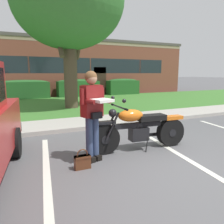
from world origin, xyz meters
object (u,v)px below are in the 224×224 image
at_px(hedge_center_left, 25,89).
at_px(rider_person, 93,109).
at_px(handbag, 82,161).
at_px(shade_tree, 68,2).
at_px(hedge_right, 123,86).
at_px(motorcycle, 143,128).
at_px(brick_building, 24,68).
at_px(hedge_center_right, 78,88).

bearing_deg(hedge_center_left, rider_person, -87.72).
height_order(handbag, shade_tree, shade_tree).
bearing_deg(hedge_right, shade_tree, -136.92).
xyz_separation_m(motorcycle, hedge_center_left, (-1.67, 11.20, 0.17)).
bearing_deg(rider_person, hedge_center_left, 92.28).
bearing_deg(brick_building, hedge_center_left, -94.07).
bearing_deg(motorcycle, shade_tree, 89.67).
relative_size(shade_tree, hedge_center_left, 2.28).
bearing_deg(motorcycle, hedge_right, 64.40).
bearing_deg(brick_building, hedge_right, -39.72).
distance_m(motorcycle, hedge_center_left, 11.33).
bearing_deg(hedge_center_right, motorcycle, -99.37).
distance_m(rider_person, shade_tree, 7.48).
relative_size(handbag, brick_building, 0.01).
height_order(hedge_center_left, hedge_right, same).
distance_m(rider_person, handbag, 0.96).
distance_m(shade_tree, hedge_center_right, 6.69).
xyz_separation_m(motorcycle, brick_building, (-1.28, 16.73, 1.61)).
bearing_deg(hedge_right, handbag, -120.64).
xyz_separation_m(hedge_center_right, hedge_right, (3.52, 0.00, 0.00)).
height_order(motorcycle, hedge_center_right, hedge_center_right).
relative_size(motorcycle, shade_tree, 0.33).
bearing_deg(handbag, rider_person, 42.56).
bearing_deg(hedge_center_left, hedge_center_right, 0.00).
distance_m(rider_person, hedge_center_right, 11.77).
relative_size(rider_person, hedge_right, 0.70).
height_order(rider_person, brick_building, brick_building).
distance_m(handbag, hedge_right, 13.53).
distance_m(motorcycle, hedge_center_right, 11.36).
bearing_deg(rider_person, hedge_right, 59.88).
height_order(rider_person, hedge_center_left, rider_person).
relative_size(motorcycle, handbag, 6.23).
distance_m(hedge_center_right, brick_building, 6.51).
bearing_deg(handbag, hedge_center_left, 90.73).
distance_m(handbag, hedge_center_right, 12.12).
xyz_separation_m(rider_person, brick_building, (-0.06, 16.88, 1.09)).
height_order(motorcycle, shade_tree, shade_tree).
bearing_deg(shade_tree, hedge_right, 43.08).
xyz_separation_m(handbag, brick_building, (0.24, 17.16, 1.95)).
relative_size(rider_person, hedge_center_left, 0.57).
xyz_separation_m(shade_tree, hedge_center_left, (-1.71, 4.99, -4.08)).
height_order(rider_person, hedge_right, rider_person).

